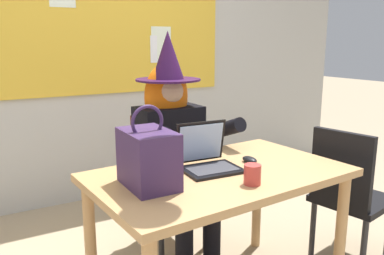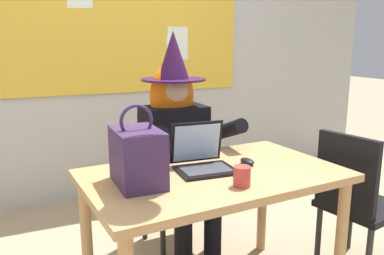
# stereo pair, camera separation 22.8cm
# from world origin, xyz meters

# --- Properties ---
(wall_back_bulletin) EXTENTS (5.60, 2.00, 2.65)m
(wall_back_bulletin) POSITION_xyz_m (0.00, 1.83, 1.34)
(wall_back_bulletin) COLOR #B2B2AD
(wall_back_bulletin) RESTS_ON ground
(desk_main) EXTENTS (1.35, 0.87, 0.75)m
(desk_main) POSITION_xyz_m (0.09, 0.02, 0.65)
(desk_main) COLOR tan
(desk_main) RESTS_ON ground
(chair_at_desk) EXTENTS (0.44, 0.44, 0.91)m
(chair_at_desk) POSITION_xyz_m (0.14, 0.77, 0.51)
(chair_at_desk) COLOR #4C1E19
(chair_at_desk) RESTS_ON ground
(person_costumed) EXTENTS (0.60, 0.68, 1.46)m
(person_costumed) POSITION_xyz_m (0.14, 0.65, 0.80)
(person_costumed) COLOR black
(person_costumed) RESTS_ON ground
(laptop) EXTENTS (0.31, 0.29, 0.24)m
(laptop) POSITION_xyz_m (0.06, 0.09, 0.80)
(laptop) COLOR black
(laptop) RESTS_ON desk_main
(computer_mouse) EXTENTS (0.06, 0.11, 0.03)m
(computer_mouse) POSITION_xyz_m (0.31, 0.06, 0.76)
(computer_mouse) COLOR black
(computer_mouse) RESTS_ON desk_main
(handbag) EXTENTS (0.20, 0.30, 0.38)m
(handbag) POSITION_xyz_m (-0.31, 0.01, 0.88)
(handbag) COLOR #38234C
(handbag) RESTS_ON desk_main
(coffee_mug) EXTENTS (0.08, 0.08, 0.09)m
(coffee_mug) POSITION_xyz_m (0.11, -0.21, 0.79)
(coffee_mug) COLOR #B23833
(coffee_mug) RESTS_ON desk_main
(chair_extra_corner) EXTENTS (0.49, 0.49, 0.88)m
(chair_extra_corner) POSITION_xyz_m (1.00, -0.06, 0.49)
(chair_extra_corner) COLOR black
(chair_extra_corner) RESTS_ON ground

